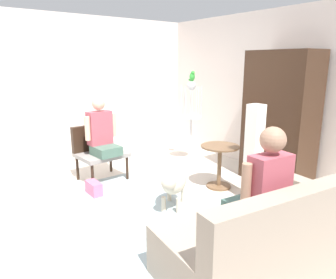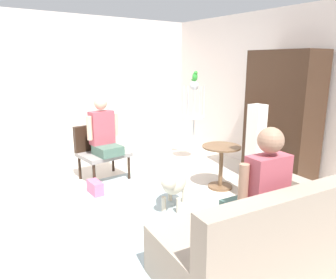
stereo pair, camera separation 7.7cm
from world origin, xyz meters
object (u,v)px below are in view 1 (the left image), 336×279
Objects in this scene: person_on_armchair at (102,132)px; person_on_couch at (264,187)px; column_lamp at (253,154)px; armoire_cabinet at (280,118)px; handbag at (94,188)px; armchair at (98,148)px; parrot at (192,76)px; round_end_table at (220,161)px; dog at (173,182)px; couch at (266,240)px; bird_cage_stand at (191,121)px.

person_on_couch is at bearing 2.63° from person_on_armchair.
column_lamp is 0.96m from armoire_cabinet.
armoire_cabinet reaches higher than handbag.
parrot reaches higher than armchair.
round_end_table reaches higher than handbag.
dog is 2.14× the size of handbag.
dog is (-1.47, 0.13, 0.04)m from couch.
armchair is 0.65× the size of column_lamp.
column_lamp is (-1.06, 1.12, 0.33)m from couch.
column_lamp is (0.57, 0.03, 0.23)m from round_end_table.
armoire_cabinet is (-0.23, 0.87, 0.35)m from column_lamp.
person_on_armchair is at bearing -145.42° from column_lamp.
column_lamp is 0.65× the size of armoire_cabinet.
column_lamp is 2.22m from handbag.
armchair is 0.43× the size of armoire_cabinet.
person_on_couch is 4.75× the size of parrot.
couch is 2.53m from handbag.
bird_cage_stand is 1.14× the size of column_lamp.
round_end_table is 1.12m from armoire_cabinet.
handbag is at bearing -147.65° from dog.
armoire_cabinet is 6.65× the size of handbag.
couch is 2.14× the size of person_on_armchair.
armchair is 4.63× the size of parrot.
dog is 1.12m from column_lamp.
armoire_cabinet reaches higher than parrot.
dog reaches higher than handbag.
armoire_cabinet is at bearing 84.31° from dog.
dog is at bearing -112.65° from column_lamp.
armchair is 3.02m from person_on_couch.
column_lamp is at bearing -14.93° from bird_cage_stand.
person_on_couch is at bearing -30.08° from parrot.
bird_cage_stand is at bearing 165.07° from column_lamp.
round_end_table is at bearing 62.18° from handbag.
parrot reaches higher than handbag.
armchair is at bearing -96.27° from parrot.
person_on_armchair is at bearing -91.50° from parrot.
person_on_couch is 2.56m from handbag.
armoire_cabinet is at bearing 64.70° from handbag.
couch is 10.10× the size of parrot.
handbag is at bearing -115.30° from armoire_cabinet.
bird_cage_stand reaches higher than round_end_table.
armchair is (-3.05, -0.16, 0.19)m from couch.
dog is at bearing -81.13° from round_end_table.
armoire_cabinet is at bearing 122.89° from couch.
bird_cage_stand reaches higher than column_lamp.
handbag is (-0.99, -0.63, -0.26)m from dog.
parrot reaches higher than column_lamp.
couch is at bearing 11.53° from handbag.
parrot is (-1.23, 0.52, 1.15)m from round_end_table.
person_on_couch is 3.33m from parrot.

